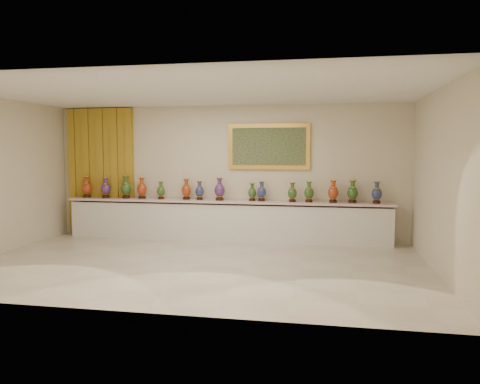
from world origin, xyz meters
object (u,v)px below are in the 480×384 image
Objects in this scene: vase_0 at (87,188)px; vase_2 at (126,188)px; vase_1 at (106,189)px; counter at (225,221)px.

vase_0 is 0.96× the size of vase_2.
vase_1 is at bearing -2.48° from vase_0.
vase_1 reaches higher than counter.
counter is 13.97× the size of vase_2.
vase_2 reaches higher than counter.
vase_1 is 0.50m from vase_2.
counter is 2.43m from vase_2.
vase_1 is at bearing -179.86° from counter.
vase_0 reaches higher than counter.
vase_0 is 0.99m from vase_2.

